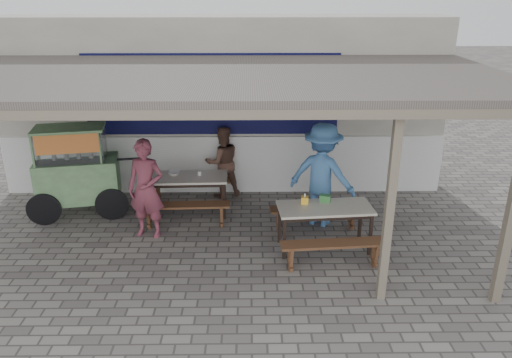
{
  "coord_description": "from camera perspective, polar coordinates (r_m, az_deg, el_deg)",
  "views": [
    {
      "loc": [
        0.54,
        -6.76,
        4.05
      ],
      "look_at": [
        0.64,
        0.9,
        1.07
      ],
      "focal_mm": 35.0,
      "sensor_mm": 36.0,
      "label": 1
    }
  ],
  "objects": [
    {
      "name": "bench_right_wall",
      "position": [
        8.8,
        6.83,
        -3.85
      ],
      "size": [
        1.62,
        0.41,
        0.45
      ],
      "rotation": [
        0.0,
        0.0,
        0.08
      ],
      "color": "brown",
      "rests_on": "ground"
    },
    {
      "name": "patron_wall_side",
      "position": [
        10.09,
        -3.84,
        1.95
      ],
      "size": [
        0.84,
        0.73,
        1.46
      ],
      "primitive_type": "imported",
      "rotation": [
        0.0,
        0.0,
        3.44
      ],
      "color": "brown",
      "rests_on": "ground"
    },
    {
      "name": "bench_left_street",
      "position": [
        8.94,
        -8.1,
        -3.5
      ],
      "size": [
        1.6,
        0.33,
        0.45
      ],
      "rotation": [
        0.0,
        0.0,
        0.03
      ],
      "color": "brown",
      "rests_on": "ground"
    },
    {
      "name": "condiment_bowl",
      "position": [
        9.45,
        -9.35,
        0.68
      ],
      "size": [
        0.24,
        0.24,
        0.05
      ],
      "primitive_type": "imported",
      "rotation": [
        0.0,
        0.0,
        -0.14
      ],
      "color": "silver",
      "rests_on": "table_left"
    },
    {
      "name": "back_wall",
      "position": [
        10.61,
        -3.7,
        8.5
      ],
      "size": [
        9.0,
        1.28,
        3.5
      ],
      "color": "beige",
      "rests_on": "ground"
    },
    {
      "name": "table_right",
      "position": [
        8.09,
        7.87,
        -3.65
      ],
      "size": [
        1.56,
        0.8,
        0.75
      ],
      "rotation": [
        0.0,
        0.0,
        0.08
      ],
      "color": "beige",
      "rests_on": "ground"
    },
    {
      "name": "donation_box",
      "position": [
        8.22,
        7.9,
        -2.2
      ],
      "size": [
        0.2,
        0.16,
        0.11
      ],
      "primitive_type": "cube",
      "rotation": [
        0.0,
        0.0,
        -0.28
      ],
      "color": "#377B3C",
      "rests_on": "table_right"
    },
    {
      "name": "ground",
      "position": [
        7.9,
        -4.64,
        -9.69
      ],
      "size": [
        60.0,
        60.0,
        0.0
      ],
      "primitive_type": "plane",
      "color": "slate",
      "rests_on": "ground"
    },
    {
      "name": "vendor_cart",
      "position": [
        9.77,
        -19.89,
        1.21
      ],
      "size": [
        2.03,
        1.09,
        1.69
      ],
      "rotation": [
        0.0,
        0.0,
        0.18
      ],
      "color": "#72A56E",
      "rests_on": "ground"
    },
    {
      "name": "patron_street_side",
      "position": [
        8.57,
        -12.45,
        -1.14
      ],
      "size": [
        0.7,
        0.54,
        1.72
      ],
      "primitive_type": "imported",
      "rotation": [
        0.0,
        0.0,
        -0.22
      ],
      "color": "brown",
      "rests_on": "ground"
    },
    {
      "name": "table_left",
      "position": [
        9.36,
        -7.89,
        -0.14
      ],
      "size": [
        1.51,
        0.73,
        0.75
      ],
      "rotation": [
        0.0,
        0.0,
        0.03
      ],
      "color": "beige",
      "rests_on": "ground"
    },
    {
      "name": "bench_left_wall",
      "position": [
        10.03,
        -7.51,
        -0.67
      ],
      "size": [
        1.6,
        0.33,
        0.45
      ],
      "rotation": [
        0.0,
        0.0,
        0.03
      ],
      "color": "brown",
      "rests_on": "ground"
    },
    {
      "name": "condiment_jar",
      "position": [
        9.35,
        -6.47,
        0.68
      ],
      "size": [
        0.07,
        0.07,
        0.08
      ],
      "primitive_type": "cylinder",
      "color": "silver",
      "rests_on": "table_left"
    },
    {
      "name": "patron_right_table",
      "position": [
        8.86,
        7.56,
        0.46
      ],
      "size": [
        1.39,
        1.17,
        1.87
      ],
      "primitive_type": "imported",
      "rotation": [
        0.0,
        0.0,
        2.67
      ],
      "color": "#4677B2",
      "rests_on": "ground"
    },
    {
      "name": "bench_right_street",
      "position": [
        7.69,
        8.83,
        -7.88
      ],
      "size": [
        1.62,
        0.41,
        0.45
      ],
      "rotation": [
        0.0,
        0.0,
        0.08
      ],
      "color": "brown",
      "rests_on": "ground"
    },
    {
      "name": "tissue_box",
      "position": [
        8.12,
        5.59,
        -2.41
      ],
      "size": [
        0.13,
        0.13,
        0.11
      ],
      "primitive_type": "cube",
      "rotation": [
        0.0,
        0.0,
        -0.12
      ],
      "color": "yellow",
      "rests_on": "table_right"
    },
    {
      "name": "warung_roof",
      "position": [
        7.79,
        -4.69,
        11.3
      ],
      "size": [
        9.0,
        4.21,
        2.81
      ],
      "color": "#57504A",
      "rests_on": "ground"
    }
  ]
}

